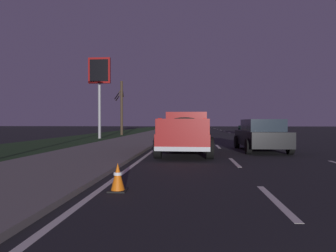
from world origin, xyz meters
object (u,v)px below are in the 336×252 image
object	(u,v)px
sedan_black	(261,135)
gas_price_sign	(99,78)
sedan_green	(250,127)
traffic_cone_near	(118,177)
pickup_truck	(186,132)
bare_tree_far	(122,107)

from	to	relation	value
sedan_black	gas_price_sign	xyz separation A→B (m)	(10.29, 11.25, 4.42)
sedan_green	traffic_cone_near	bearing A→B (deg)	164.44
pickup_truck	traffic_cone_near	distance (m)	7.52
gas_price_sign	traffic_cone_near	size ratio (longest dim) A/B	11.94
sedan_green	gas_price_sign	bearing A→B (deg)	125.55
bare_tree_far	traffic_cone_near	bearing A→B (deg)	-166.74
sedan_green	bare_tree_far	bearing A→B (deg)	103.91
traffic_cone_near	pickup_truck	bearing A→B (deg)	-9.59
pickup_truck	sedan_green	size ratio (longest dim) A/B	1.24
sedan_black	traffic_cone_near	bearing A→B (deg)	151.18
pickup_truck	sedan_green	world-z (taller)	pickup_truck
sedan_black	traffic_cone_near	size ratio (longest dim) A/B	7.65
sedan_black	bare_tree_far	bearing A→B (deg)	32.57
pickup_truck	gas_price_sign	distance (m)	14.62
pickup_truck	sedan_green	bearing A→B (deg)	-17.48
bare_tree_far	traffic_cone_near	world-z (taller)	bare_tree_far
pickup_truck	gas_price_sign	bearing A→B (deg)	33.13
sedan_green	bare_tree_far	distance (m)	14.96
traffic_cone_near	gas_price_sign	bearing A→B (deg)	18.53
gas_price_sign	bare_tree_far	world-z (taller)	gas_price_sign
sedan_black	traffic_cone_near	xyz separation A→B (m)	(-8.82, 4.85, -0.50)
bare_tree_far	traffic_cone_near	distance (m)	26.86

